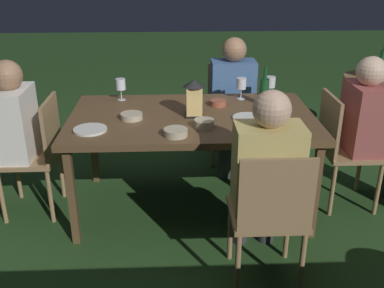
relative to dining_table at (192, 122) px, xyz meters
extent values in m
plane|color=#26471E|center=(0.00, 0.00, -0.69)|extent=(16.00, 16.00, 0.00)
cube|color=brown|center=(0.00, 0.00, 0.03)|extent=(1.74, 1.02, 0.04)
cube|color=brown|center=(-0.80, -0.44, -0.34)|extent=(0.05, 0.05, 0.69)
cube|color=brown|center=(0.80, -0.44, -0.34)|extent=(0.05, 0.05, 0.69)
cube|color=brown|center=(-0.80, 0.44, -0.34)|extent=(0.05, 0.05, 0.69)
cube|color=brown|center=(0.80, 0.44, -0.34)|extent=(0.05, 0.05, 0.69)
cube|color=#9E7A51|center=(-0.39, 0.83, -0.25)|extent=(0.42, 0.40, 0.03)
cube|color=#9E7A51|center=(-0.39, 1.02, -0.03)|extent=(0.40, 0.02, 0.42)
cylinder|color=#9E7A51|center=(-0.21, 0.66, -0.48)|extent=(0.03, 0.03, 0.42)
cylinder|color=#9E7A51|center=(-0.57, 0.66, -0.48)|extent=(0.03, 0.03, 0.42)
cylinder|color=#9E7A51|center=(-0.21, 1.00, -0.48)|extent=(0.03, 0.03, 0.42)
cylinder|color=#9E7A51|center=(-0.57, 1.00, -0.48)|extent=(0.03, 0.03, 0.42)
cube|color=tan|center=(-0.39, 0.77, 0.01)|extent=(0.38, 0.24, 0.50)
sphere|color=#D1A889|center=(-0.39, 0.77, 0.36)|extent=(0.21, 0.21, 0.21)
cylinder|color=tan|center=(-0.30, 0.63, -0.22)|extent=(0.13, 0.36, 0.13)
cylinder|color=tan|center=(-0.48, 0.63, -0.22)|extent=(0.13, 0.36, 0.13)
cylinder|color=#333338|center=(-0.30, 0.47, -0.46)|extent=(0.11, 0.11, 0.45)
cylinder|color=#333338|center=(-0.48, 0.47, -0.46)|extent=(0.11, 0.11, 0.45)
cube|color=#9E7A51|center=(-0.39, -0.83, -0.25)|extent=(0.42, 0.40, 0.03)
cube|color=#9E7A51|center=(-0.39, -1.02, -0.03)|extent=(0.40, 0.02, 0.42)
cylinder|color=#9E7A51|center=(-0.57, -0.66, -0.48)|extent=(0.03, 0.03, 0.42)
cylinder|color=#9E7A51|center=(-0.21, -0.66, -0.48)|extent=(0.03, 0.03, 0.42)
cylinder|color=#9E7A51|center=(-0.57, -1.00, -0.48)|extent=(0.03, 0.03, 0.42)
cylinder|color=#9E7A51|center=(-0.21, -1.00, -0.48)|extent=(0.03, 0.03, 0.42)
cube|color=#426699|center=(-0.39, -0.77, 0.01)|extent=(0.38, 0.24, 0.50)
sphere|color=#997051|center=(-0.39, -0.77, 0.36)|extent=(0.21, 0.21, 0.21)
cylinder|color=#426699|center=(-0.48, -0.63, -0.22)|extent=(0.13, 0.36, 0.13)
cylinder|color=#426699|center=(-0.30, -0.63, -0.22)|extent=(0.13, 0.36, 0.13)
cylinder|color=#333338|center=(-0.48, -0.47, -0.46)|extent=(0.11, 0.11, 0.45)
cylinder|color=#333338|center=(-0.30, -0.47, -0.46)|extent=(0.11, 0.11, 0.45)
cube|color=#9E7A51|center=(-1.19, 0.00, -0.25)|extent=(0.40, 0.42, 0.03)
cube|color=#9E7A51|center=(-1.00, 0.00, -0.03)|extent=(0.03, 0.40, 0.42)
cylinder|color=#9E7A51|center=(-1.36, -0.18, -0.48)|extent=(0.03, 0.03, 0.42)
cylinder|color=#9E7A51|center=(-1.36, 0.18, -0.48)|extent=(0.03, 0.03, 0.42)
cylinder|color=#9E7A51|center=(-1.02, -0.18, -0.48)|extent=(0.03, 0.03, 0.42)
cylinder|color=#9E7A51|center=(-1.02, 0.18, -0.48)|extent=(0.03, 0.03, 0.42)
cube|color=#9E4C47|center=(-1.25, 0.00, 0.01)|extent=(0.24, 0.38, 0.50)
sphere|color=beige|center=(-1.25, 0.00, 0.36)|extent=(0.21, 0.21, 0.21)
cylinder|color=#9E4C47|center=(-1.39, -0.09, -0.22)|extent=(0.36, 0.13, 0.13)
cylinder|color=#9E4C47|center=(-1.39, 0.09, -0.22)|extent=(0.36, 0.13, 0.13)
cube|color=#9E7A51|center=(1.19, 0.00, -0.25)|extent=(0.40, 0.42, 0.03)
cube|color=#9E7A51|center=(1.00, 0.00, -0.03)|extent=(0.03, 0.40, 0.42)
cylinder|color=#9E7A51|center=(1.36, 0.18, -0.48)|extent=(0.03, 0.03, 0.42)
cylinder|color=#9E7A51|center=(1.36, -0.18, -0.48)|extent=(0.03, 0.03, 0.42)
cylinder|color=#9E7A51|center=(1.02, 0.18, -0.48)|extent=(0.03, 0.03, 0.42)
cylinder|color=#9E7A51|center=(1.02, -0.18, -0.48)|extent=(0.03, 0.03, 0.42)
cube|color=white|center=(1.25, 0.00, 0.01)|extent=(0.24, 0.38, 0.50)
sphere|color=#997051|center=(1.25, 0.00, 0.36)|extent=(0.21, 0.21, 0.21)
cylinder|color=white|center=(1.39, -0.09, -0.22)|extent=(0.36, 0.13, 0.13)
cube|color=black|center=(-0.01, 0.01, 0.06)|extent=(0.12, 0.12, 0.01)
cube|color=#F9D17A|center=(-0.01, 0.01, 0.17)|extent=(0.11, 0.11, 0.20)
cone|color=black|center=(-0.01, 0.01, 0.29)|extent=(0.15, 0.15, 0.05)
cylinder|color=#144723|center=(-0.55, -0.21, 0.15)|extent=(0.07, 0.07, 0.20)
cylinder|color=#144723|center=(-0.55, -0.21, 0.30)|extent=(0.03, 0.03, 0.09)
cylinder|color=silver|center=(-0.64, -0.40, 0.05)|extent=(0.06, 0.06, 0.00)
cylinder|color=silver|center=(-0.64, -0.40, 0.10)|extent=(0.01, 0.01, 0.08)
cylinder|color=silver|center=(-0.64, -0.40, 0.18)|extent=(0.08, 0.08, 0.08)
cylinder|color=maroon|center=(-0.64, -0.40, 0.15)|extent=(0.07, 0.07, 0.03)
cylinder|color=silver|center=(0.54, -0.38, 0.05)|extent=(0.06, 0.06, 0.00)
cylinder|color=silver|center=(0.54, -0.38, 0.10)|extent=(0.01, 0.01, 0.08)
cylinder|color=silver|center=(0.54, -0.38, 0.18)|extent=(0.08, 0.08, 0.08)
cylinder|color=maroon|center=(0.54, -0.38, 0.15)|extent=(0.07, 0.07, 0.03)
cylinder|color=silver|center=(-0.40, -0.37, 0.05)|extent=(0.06, 0.06, 0.00)
cylinder|color=silver|center=(-0.40, -0.37, 0.10)|extent=(0.01, 0.01, 0.08)
cylinder|color=silver|center=(-0.40, -0.37, 0.18)|extent=(0.08, 0.08, 0.08)
cylinder|color=maroon|center=(-0.40, -0.37, 0.15)|extent=(0.07, 0.07, 0.03)
cylinder|color=silver|center=(-0.39, 0.09, 0.06)|extent=(0.22, 0.22, 0.01)
cylinder|color=silver|center=(0.68, 0.26, 0.06)|extent=(0.22, 0.22, 0.01)
cylinder|color=#BCAD8E|center=(0.42, 0.06, 0.07)|extent=(0.15, 0.15, 0.04)
cylinder|color=#424C1E|center=(0.42, 0.06, 0.08)|extent=(0.13, 0.13, 0.01)
cylinder|color=#BCAD8E|center=(-0.07, 0.24, 0.08)|extent=(0.14, 0.14, 0.05)
cylinder|color=tan|center=(-0.07, 0.24, 0.09)|extent=(0.12, 0.12, 0.02)
cylinder|color=#9E5138|center=(-0.21, -0.21, 0.07)|extent=(0.12, 0.12, 0.04)
cylinder|color=#477533|center=(-0.21, -0.21, 0.08)|extent=(0.10, 0.10, 0.01)
cylinder|color=#BCAD8E|center=(0.12, 0.38, 0.08)|extent=(0.15, 0.15, 0.05)
cylinder|color=beige|center=(0.12, 0.38, 0.08)|extent=(0.13, 0.13, 0.01)
cylinder|color=#937047|center=(-1.84, -1.18, -0.02)|extent=(0.59, 0.59, 0.03)
cylinder|color=#937047|center=(-1.84, -1.18, -0.36)|extent=(0.07, 0.07, 0.65)
cylinder|color=#937047|center=(-1.84, -1.18, -0.68)|extent=(0.45, 0.45, 0.02)
cylinder|color=#B2B7BF|center=(-1.84, -1.18, 0.08)|extent=(0.26, 0.26, 0.17)
cylinder|color=white|center=(-1.84, -1.18, 0.12)|extent=(0.23, 0.23, 0.04)
cylinder|color=#1E5B2D|center=(-1.89, -1.18, 0.17)|extent=(0.07, 0.07, 0.16)
camera|label=1|loc=(0.13, 3.01, 1.14)|focal=42.10mm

